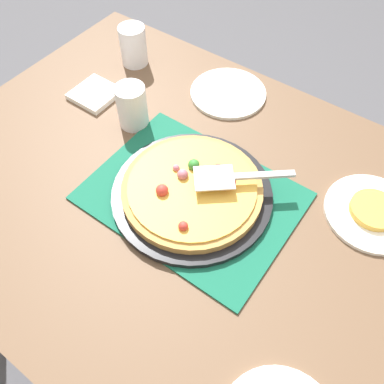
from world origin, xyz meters
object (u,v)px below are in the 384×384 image
(plate_near_left, at_px, (372,213))
(cup_corner, at_px, (133,46))
(pizza, at_px, (192,188))
(plate_side, at_px, (228,93))
(pizza_server, at_px, (235,177))
(napkin_stack, at_px, (95,94))
(cup_near, at_px, (132,106))
(pizza_pan, at_px, (192,194))
(served_slice_left, at_px, (374,210))

(plate_near_left, height_order, cup_corner, cup_corner)
(pizza, height_order, plate_side, pizza)
(pizza_server, relative_size, napkin_stack, 1.70)
(cup_near, distance_m, napkin_stack, 0.17)
(pizza_pan, distance_m, served_slice_left, 0.42)
(cup_near, xyz_separation_m, pizza_server, (-0.35, 0.05, 0.01))
(pizza_server, bearing_deg, plate_side, -55.55)
(plate_side, distance_m, served_slice_left, 0.52)
(pizza, xyz_separation_m, napkin_stack, (0.44, -0.13, -0.03))
(cup_near, distance_m, cup_corner, 0.27)
(pizza, distance_m, napkin_stack, 0.46)
(pizza_pan, xyz_separation_m, plate_side, (0.13, -0.36, -0.01))
(cup_corner, relative_size, napkin_stack, 1.00)
(pizza_pan, bearing_deg, plate_near_left, -150.94)
(pizza, relative_size, plate_near_left, 1.50)
(plate_side, bearing_deg, pizza_pan, 109.77)
(pizza, xyz_separation_m, cup_corner, (0.45, -0.32, 0.03))
(plate_side, distance_m, cup_near, 0.29)
(pizza, relative_size, cup_near, 2.75)
(pizza_pan, relative_size, cup_near, 3.17)
(served_slice_left, distance_m, cup_near, 0.65)
(pizza_pan, xyz_separation_m, plate_near_left, (-0.37, -0.20, -0.01))
(cup_near, height_order, napkin_stack, cup_near)
(plate_side, distance_m, cup_corner, 0.33)
(cup_corner, relative_size, pizza_server, 0.59)
(plate_near_left, height_order, cup_near, cup_near)
(pizza_pan, xyz_separation_m, napkin_stack, (0.44, -0.13, -0.01))
(plate_near_left, relative_size, cup_corner, 1.83)
(napkin_stack, bearing_deg, plate_near_left, -174.74)
(plate_side, distance_m, napkin_stack, 0.39)
(served_slice_left, xyz_separation_m, cup_corner, (0.81, -0.11, 0.04))
(pizza, bearing_deg, cup_near, -21.88)
(cup_near, bearing_deg, plate_near_left, -171.81)
(cup_near, xyz_separation_m, cup_corner, (0.17, -0.21, 0.00))
(plate_side, relative_size, served_slice_left, 2.00)
(pizza_server, bearing_deg, cup_near, -7.94)
(served_slice_left, distance_m, cup_corner, 0.82)
(napkin_stack, bearing_deg, plate_side, -143.20)
(pizza, relative_size, served_slice_left, 3.00)
(plate_near_left, bearing_deg, cup_corner, -8.02)
(served_slice_left, bearing_deg, napkin_stack, 5.26)
(plate_near_left, distance_m, plate_side, 0.52)
(pizza, distance_m, plate_side, 0.38)
(pizza_pan, distance_m, plate_near_left, 0.42)
(served_slice_left, relative_size, cup_near, 0.92)
(pizza_pan, height_order, served_slice_left, served_slice_left)
(plate_side, bearing_deg, pizza, 109.82)
(served_slice_left, bearing_deg, plate_near_left, 0.00)
(cup_corner, height_order, napkin_stack, cup_corner)
(plate_near_left, distance_m, served_slice_left, 0.01)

